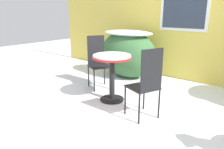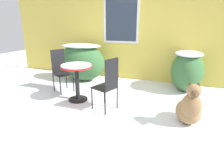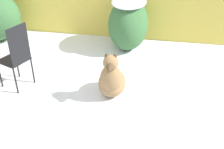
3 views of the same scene
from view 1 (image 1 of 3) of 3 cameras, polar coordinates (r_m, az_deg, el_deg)
The scene contains 6 objects.
ground_plane at distance 3.26m, azimuth 6.32°, elevation -10.88°, with size 16.00×16.00×0.00m, color white.
house_wall at distance 4.90m, azimuth 21.47°, elevation 14.18°, with size 8.00×0.10×2.75m.
shrub_left at distance 4.99m, azimuth 4.07°, elevation 5.76°, with size 1.39×0.89×1.07m.
patio_table at distance 3.61m, azimuth -0.00°, elevation 2.23°, with size 0.65×0.65×0.79m.
patio_chair_near_table at distance 4.31m, azimuth -3.72°, elevation 3.68°, with size 0.51×0.51×1.02m.
patio_chair_far_side at distance 3.02m, azimuth 8.95°, elevation -2.02°, with size 0.49×0.49×1.02m.
Camera 1 is at (1.56, -2.44, 1.48)m, focal length 35.00 mm.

